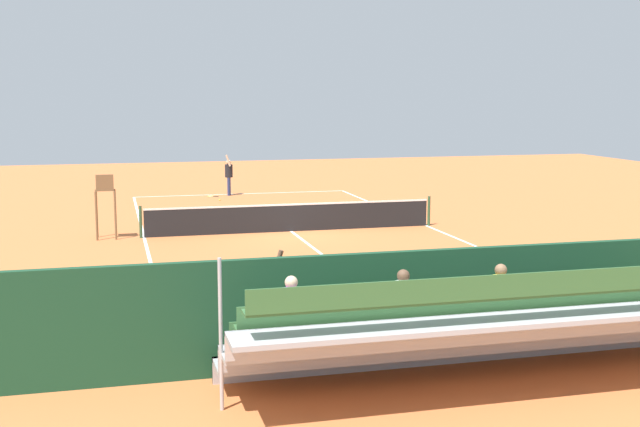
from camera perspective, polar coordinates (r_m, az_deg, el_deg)
ground_plane at (r=28.37m, az=-2.02°, el=-1.25°), size 60.00×60.00×0.00m
court_line_markings at (r=28.40m, az=-2.03°, el=-1.24°), size 10.10×22.20×0.01m
tennis_net at (r=28.29m, az=-2.02°, el=-0.25°), size 10.30×0.10×1.07m
backdrop_wall at (r=15.08m, az=9.59°, el=-6.14°), size 18.00×0.16×2.00m
bleacher_stand at (r=13.94m, az=11.67°, el=-7.76°), size 9.06×2.40×2.35m
umpire_chair at (r=27.65m, az=-14.74°, el=0.97°), size 0.67×0.67×2.14m
courtside_bench at (r=16.56m, az=13.94°, el=-6.54°), size 1.80×0.40×0.93m
equipment_bag at (r=15.77m, az=8.09°, el=-8.55°), size 0.90×0.36×0.36m
tennis_player at (r=38.47m, az=-6.38°, el=2.77°), size 0.43×0.55×1.93m
tennis_racket at (r=38.24m, az=-7.61°, el=1.21°), size 0.56×0.46×0.03m
tennis_ball_near at (r=36.72m, az=-7.01°, el=0.95°), size 0.07×0.07×0.07m
line_judge at (r=14.92m, az=-2.96°, el=-6.13°), size 0.41×0.55×1.93m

